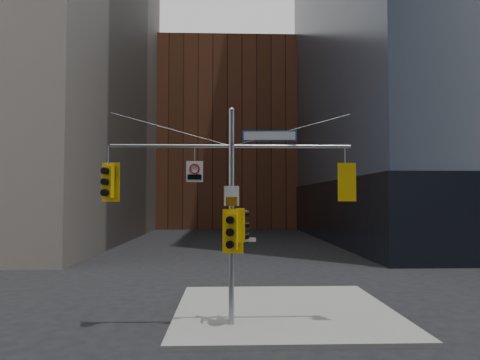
{
  "coord_description": "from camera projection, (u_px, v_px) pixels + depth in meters",
  "views": [
    {
      "loc": [
        -0.18,
        -12.14,
        4.23
      ],
      "look_at": [
        0.28,
        2.0,
        4.87
      ],
      "focal_mm": 32.0,
      "sensor_mm": 36.0,
      "label": 1
    }
  ],
  "objects": [
    {
      "name": "brick_midrise",
      "position": [
        227.0,
        140.0,
        70.48
      ],
      "size": [
        26.0,
        20.0,
        28.0
      ],
      "primitive_type": "cube",
      "color": "brown",
      "rests_on": "ground"
    },
    {
      "name": "traffic_light_pole_front",
      "position": [
        232.0,
        232.0,
        13.81
      ],
      "size": [
        0.68,
        0.63,
        1.44
      ],
      "rotation": [
        0.0,
        0.0,
        -0.23
      ],
      "color": "yellow",
      "rests_on": "ground"
    },
    {
      "name": "traffic_light_pole_side",
      "position": [
        241.0,
        225.0,
        14.11
      ],
      "size": [
        0.47,
        0.4,
        1.11
      ],
      "rotation": [
        0.0,
        0.0,
        1.78
      ],
      "color": "yellow",
      "rests_on": "ground"
    },
    {
      "name": "ground",
      "position": [
        232.0,
        351.0,
        11.94
      ],
      "size": [
        160.0,
        160.0,
        0.0
      ],
      "primitive_type": "plane",
      "color": "black",
      "rests_on": "ground"
    },
    {
      "name": "regulatory_sign_arm",
      "position": [
        195.0,
        171.0,
        14.1
      ],
      "size": [
        0.55,
        0.11,
        0.69
      ],
      "rotation": [
        0.0,
        0.0,
        0.13
      ],
      "color": "silver",
      "rests_on": "ground"
    },
    {
      "name": "street_blade_ns",
      "position": [
        231.0,
        242.0,
        14.51
      ],
      "size": [
        0.05,
        0.78,
        0.16
      ],
      "rotation": [
        0.0,
        0.0,
        -0.02
      ],
      "color": "#145926",
      "rests_on": "ground"
    },
    {
      "name": "street_sign_blade",
      "position": [
        269.0,
        136.0,
        14.26
      ],
      "size": [
        1.83,
        0.15,
        0.36
      ],
      "rotation": [
        0.0,
        0.0,
        -0.06
      ],
      "color": "#114C9F",
      "rests_on": "ground"
    },
    {
      "name": "street_blade_ew",
      "position": [
        245.0,
        240.0,
        14.08
      ],
      "size": [
        0.71,
        0.12,
        0.14
      ],
      "rotation": [
        0.0,
        0.0,
        -0.13
      ],
      "color": "silver",
      "rests_on": "ground"
    },
    {
      "name": "traffic_light_east_arm",
      "position": [
        345.0,
        182.0,
        14.27
      ],
      "size": [
        0.61,
        0.48,
        1.27
      ],
      "rotation": [
        0.0,
        0.0,
        3.17
      ],
      "color": "yellow",
      "rests_on": "ground"
    },
    {
      "name": "sidewalk_corner",
      "position": [
        284.0,
        310.0,
        16.0
      ],
      "size": [
        8.0,
        8.0,
        0.15
      ],
      "primitive_type": "cube",
      "color": "gray",
      "rests_on": "ground"
    },
    {
      "name": "regulatory_sign_pole",
      "position": [
        232.0,
        196.0,
        14.01
      ],
      "size": [
        0.5,
        0.04,
        0.65
      ],
      "rotation": [
        0.0,
        0.0,
        0.01
      ],
      "color": "silver",
      "rests_on": "ground"
    },
    {
      "name": "signal_assembly",
      "position": [
        231.0,
        194.0,
        14.13
      ],
      "size": [
        8.0,
        0.8,
        7.3
      ],
      "color": "#92969A",
      "rests_on": "ground"
    },
    {
      "name": "traffic_light_west_arm",
      "position": [
        108.0,
        182.0,
        14.03
      ],
      "size": [
        0.61,
        0.57,
        1.3
      ],
      "rotation": [
        0.0,
        0.0,
        -0.26
      ],
      "color": "yellow",
      "rests_on": "ground"
    }
  ]
}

